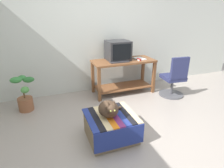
# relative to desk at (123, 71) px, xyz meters

# --- Properties ---
(ground_plane) EXTENTS (14.00, 14.00, 0.00)m
(ground_plane) POSITION_rel_desk_xyz_m (-0.53, -1.60, -0.51)
(ground_plane) COLOR #9E9389
(back_wall) EXTENTS (8.00, 0.10, 2.60)m
(back_wall) POSITION_rel_desk_xyz_m (-0.53, 0.45, 0.79)
(back_wall) COLOR silver
(back_wall) RESTS_ON ground_plane
(desk) EXTENTS (1.34, 0.57, 0.75)m
(desk) POSITION_rel_desk_xyz_m (0.00, 0.00, 0.00)
(desk) COLOR brown
(desk) RESTS_ON ground_plane
(tv_monitor) EXTENTS (0.48, 0.44, 0.41)m
(tv_monitor) POSITION_rel_desk_xyz_m (-0.11, 0.07, 0.44)
(tv_monitor) COLOR #28282B
(tv_monitor) RESTS_ON desk
(keyboard) EXTENTS (0.41, 0.17, 0.02)m
(keyboard) POSITION_rel_desk_xyz_m (-0.15, -0.13, 0.25)
(keyboard) COLOR #333338
(keyboard) RESTS_ON desk
(book) EXTENTS (0.23, 0.28, 0.02)m
(book) POSITION_rel_desk_xyz_m (0.36, -0.04, 0.25)
(book) COLOR white
(book) RESTS_ON desk
(ottoman_with_blanket) EXTENTS (0.70, 0.67, 0.38)m
(ottoman_with_blanket) POSITION_rel_desk_xyz_m (-0.83, -1.46, -0.32)
(ottoman_with_blanket) COLOR #7A664C
(ottoman_with_blanket) RESTS_ON ground_plane
(cat) EXTENTS (0.39, 0.37, 0.29)m
(cat) POSITION_rel_desk_xyz_m (-0.86, -1.47, -0.01)
(cat) COLOR #473323
(cat) RESTS_ON ottoman_with_blanket
(potted_plant) EXTENTS (0.40, 0.41, 0.66)m
(potted_plant) POSITION_rel_desk_xyz_m (-2.02, -0.13, -0.23)
(potted_plant) COLOR brown
(potted_plant) RESTS_ON ground_plane
(office_chair) EXTENTS (0.52, 0.52, 0.89)m
(office_chair) POSITION_rel_desk_xyz_m (0.93, -0.57, -0.12)
(office_chair) COLOR #4C4C51
(office_chair) RESTS_ON ground_plane
(stapler) EXTENTS (0.07, 0.12, 0.04)m
(stapler) POSITION_rel_desk_xyz_m (0.30, -0.13, 0.26)
(stapler) COLOR #A31E1E
(stapler) RESTS_ON desk
(pen) EXTENTS (0.02, 0.14, 0.01)m
(pen) POSITION_rel_desk_xyz_m (0.31, -0.01, 0.25)
(pen) COLOR #B7B7BC
(pen) RESTS_ON desk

